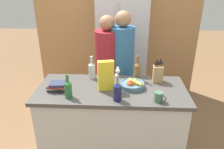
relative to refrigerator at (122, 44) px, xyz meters
name	(u,v)px	position (x,y,z in m)	size (l,w,h in m)	color
kitchen_island	(112,125)	(-0.09, -1.37, -0.55)	(1.54, 0.67, 0.94)	silver
back_wall_wood	(117,22)	(-0.09, 0.36, 0.28)	(2.74, 0.12, 2.60)	#AD7A4C
refrigerator	(122,44)	(0.00, 0.00, 0.00)	(0.76, 0.62, 2.04)	#B7B7BC
fruit_bowl	(132,84)	(0.12, -1.34, -0.05)	(0.25, 0.25, 0.10)	slate
knife_block	(158,74)	(0.40, -1.18, 0.01)	(0.10, 0.09, 0.26)	tan
flower_vase	(117,90)	(-0.02, -1.60, 0.02)	(0.08, 0.08, 0.33)	#191E4C
cereal_box	(106,76)	(-0.15, -1.39, 0.07)	(0.17, 0.09, 0.31)	yellow
coffee_mug	(159,97)	(0.36, -1.61, -0.04)	(0.11, 0.09, 0.10)	#42664C
book_stack	(57,86)	(-0.64, -1.43, -0.04)	(0.20, 0.17, 0.08)	#232328
bottle_oil	(137,71)	(0.18, -1.15, 0.03)	(0.07, 0.07, 0.28)	brown
bottle_vinegar	(68,89)	(-0.49, -1.57, 0.01)	(0.07, 0.07, 0.24)	#286633
bottle_wine	(92,70)	(-0.32, -1.13, 0.02)	(0.07, 0.07, 0.26)	#B2BCC1
person_at_sink	(107,69)	(-0.18, -0.77, -0.13)	(0.31, 0.31, 1.59)	#383842
person_in_blue	(122,67)	(0.01, -0.76, -0.09)	(0.30, 0.30, 1.64)	#383842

